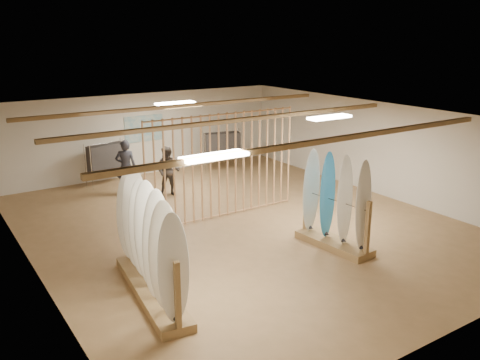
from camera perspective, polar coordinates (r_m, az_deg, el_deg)
floor at (r=13.11m, az=-0.00°, el=-5.04°), size 12.00×12.00×0.00m
ceiling at (r=12.38m, az=-0.00°, el=7.13°), size 12.00×12.00×0.00m
wall_back at (r=17.86m, az=-10.72°, el=5.08°), size 12.00×0.00×12.00m
wall_front at (r=8.61m, az=22.82°, el=-8.00°), size 12.00×0.00×12.00m
wall_left at (r=10.87m, az=-22.60°, el=-3.03°), size 0.00×12.00×12.00m
wall_right at (r=15.91m, az=15.23°, el=3.45°), size 0.00×12.00×12.00m
ceiling_slats at (r=12.39m, az=-0.00°, el=6.77°), size 9.50×6.12×0.10m
light_panels at (r=12.39m, az=-0.00°, el=6.86°), size 1.20×0.35×0.06m
bamboo_partition at (r=13.32m, az=-1.90°, el=1.62°), size 4.45×0.05×2.78m
poster at (r=17.80m, az=-10.73°, el=5.71°), size 1.40×0.03×0.90m
rack_left at (r=9.61m, az=-10.07°, el=-8.60°), size 1.00×3.19×2.19m
rack_right at (r=11.73m, az=10.62°, el=-3.99°), size 0.78×1.97×2.24m
clothing_rack_a at (r=16.83m, az=-14.77°, el=2.53°), size 1.31×0.60×1.43m
clothing_rack_b at (r=18.02m, az=-2.00°, el=4.00°), size 1.33×0.65×1.47m
shopper_a at (r=15.75m, az=-12.71°, el=1.83°), size 0.83×0.73×1.91m
shopper_b at (r=15.37m, az=-8.06°, el=1.36°), size 1.05×1.02×1.72m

